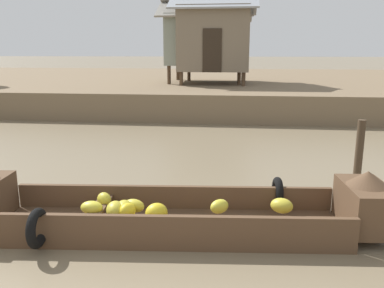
# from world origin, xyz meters

# --- Properties ---
(ground_plane) EXTENTS (300.00, 300.00, 0.00)m
(ground_plane) POSITION_xyz_m (0.00, 10.00, 0.00)
(ground_plane) COLOR #7A6B51
(riverbank_strip) EXTENTS (160.00, 20.00, 1.02)m
(riverbank_strip) POSITION_xyz_m (0.00, 22.40, 0.51)
(riverbank_strip) COLOR #756047
(riverbank_strip) RESTS_ON ground
(banana_boat) EXTENTS (6.08, 2.17, 0.92)m
(banana_boat) POSITION_xyz_m (0.80, 3.86, 0.30)
(banana_boat) COLOR brown
(banana_boat) RESTS_ON ground
(stilt_house_left) EXTENTS (4.25, 3.59, 3.82)m
(stilt_house_left) POSITION_xyz_m (0.17, 18.15, 3.04)
(stilt_house_left) COLOR #4C3826
(stilt_house_left) RESTS_ON riverbank_strip
(stilt_house_mid_left) EXTENTS (3.79, 3.64, 4.13)m
(stilt_house_mid_left) POSITION_xyz_m (0.60, 17.50, 3.07)
(stilt_house_mid_left) COLOR #4C3826
(stilt_house_mid_left) RESTS_ON riverbank_strip
(mooring_post) EXTENTS (0.14, 0.14, 1.33)m
(mooring_post) POSITION_xyz_m (3.91, 5.86, 0.67)
(mooring_post) COLOR #423323
(mooring_post) RESTS_ON ground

